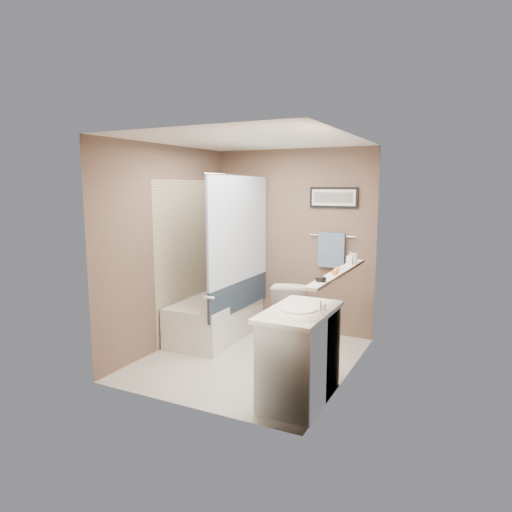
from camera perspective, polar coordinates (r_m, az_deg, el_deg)
The scene contains 32 objects.
ground at distance 5.26m, azimuth -0.75°, elevation -12.71°, with size 2.50×2.50×0.00m, color beige.
ceiling at distance 4.92m, azimuth -0.80°, elevation 14.07°, with size 2.20×2.50×0.04m, color white.
wall_back at distance 6.06m, azimuth 4.56°, elevation 1.86°, with size 2.20×0.04×2.40m, color brown.
wall_front at distance 3.91m, azimuth -9.05°, elevation -2.04°, with size 2.20×0.04×2.40m, color brown.
wall_left at distance 5.52m, azimuth -10.79°, elevation 1.06°, with size 0.04×2.50×2.40m, color brown.
wall_right at distance 4.56m, azimuth 11.38°, elevation -0.56°, with size 0.04×2.50×2.40m, color brown.
tile_surround at distance 5.96m, azimuth -7.93°, elevation -0.25°, with size 0.02×1.55×2.00m, color #C2B193.
curtain_rod at distance 5.53m, azimuth -2.13°, elevation 10.05°, with size 0.02×0.02×1.55m, color silver.
curtain_upper at distance 5.55m, azimuth -2.09°, elevation 3.33°, with size 0.03×1.45×1.28m, color white.
curtain_lower at distance 5.69m, azimuth -2.05°, elevation -4.93°, with size 0.03×1.45×0.36m, color #233242.
mirror at distance 4.37m, azimuth 11.15°, elevation 4.59°, with size 0.02×1.60×1.00m, color silver.
shelf at distance 4.45m, azimuth 10.27°, elevation -2.07°, with size 0.12×1.60×0.03m, color silver.
towel_bar at distance 5.85m, azimuth 9.52°, elevation 2.51°, with size 0.02×0.02×0.60m, color silver.
towel at distance 5.85m, azimuth 9.42°, elevation 0.74°, with size 0.34×0.05×0.44m, color #87A6C4.
art_frame at distance 5.84m, azimuth 9.69°, elevation 7.22°, with size 0.62×0.03×0.26m, color black.
art_mat at distance 5.82m, azimuth 9.65°, elevation 7.21°, with size 0.56×0.00×0.20m, color white.
art_image at distance 5.82m, azimuth 9.64°, elevation 7.21°, with size 0.50×0.00×0.13m, color #595959.
door at distance 3.66m, azimuth -2.01°, elevation -5.90°, with size 0.80×0.02×2.00m, color silver.
door_handle at distance 3.86m, azimuth -5.97°, elevation -5.14°, with size 0.02×0.02×0.10m, color silver.
bathtub at distance 5.96m, azimuth -4.88°, elevation -7.58°, with size 0.70×1.50×0.50m, color silver.
tub_rim at distance 5.90m, azimuth -4.91°, elevation -5.25°, with size 0.56×1.36×0.02m, color white.
toilet at distance 5.81m, azimuth 4.54°, elevation -6.68°, with size 0.43×0.75×0.76m, color silver.
vanity at distance 4.22m, azimuth 5.51°, elevation -12.46°, with size 0.50×0.90×0.80m, color silver.
countertop at distance 4.09m, azimuth 5.46°, elevation -6.95°, with size 0.54×0.96×0.04m, color silver.
sink_basin at distance 4.09m, azimuth 5.34°, elevation -6.56°, with size 0.34×0.34×0.01m, color white.
faucet_spout at distance 4.01m, azimuth 8.03°, elevation -6.28°, with size 0.02×0.02×0.10m, color white.
faucet_knob at distance 4.11m, azimuth 8.47°, elevation -6.22°, with size 0.05×0.05×0.05m, color silver.
candle_bowl_near at distance 3.94m, azimuth 8.12°, elevation -2.89°, with size 0.09×0.09×0.04m, color black.
hair_brush_front at distance 4.34m, azimuth 9.90°, elevation -1.83°, with size 0.04×0.04×0.22m, color orange.
pink_comb at distance 4.57m, azimuth 10.76°, elevation -1.55°, with size 0.03×0.16×0.01m, color pink.
glass_jar at distance 4.95m, azimuth 12.04°, elevation -0.27°, with size 0.08×0.08×0.10m, color white.
soap_bottle at distance 4.82m, azimuth 11.65°, elevation -0.28°, with size 0.06×0.06×0.14m, color #999999.
Camera 1 is at (2.24, -4.35, 1.93)m, focal length 32.00 mm.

